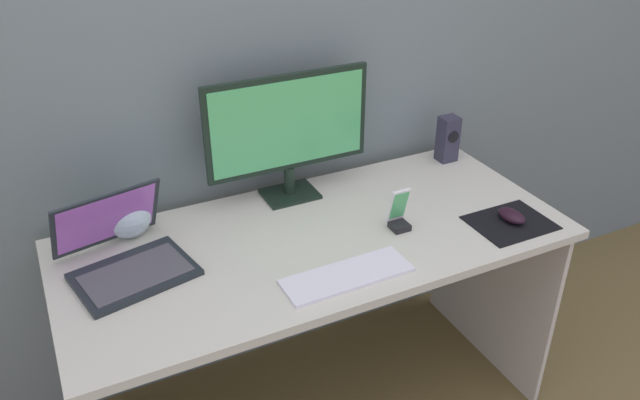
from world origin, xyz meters
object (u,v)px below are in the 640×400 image
at_px(monitor, 288,130).
at_px(keyboard_external, 347,275).
at_px(laptop, 125,255).
at_px(mouse, 512,216).
at_px(phone_in_dock, 399,215).
at_px(fishbowl, 127,215).
at_px(speaker_right, 448,139).

relative_size(monitor, keyboard_external, 1.50).
distance_m(laptop, mouse, 1.18).
bearing_deg(monitor, phone_in_dock, -56.69).
height_order(fishbowl, mouse, fishbowl).
bearing_deg(phone_in_dock, speaker_right, 38.18).
height_order(laptop, keyboard_external, laptop).
height_order(speaker_right, laptop, laptop).
bearing_deg(phone_in_dock, mouse, -20.20).
bearing_deg(laptop, keyboard_external, -29.85).
xyz_separation_m(fishbowl, phone_in_dock, (0.76, -0.33, -0.02)).
bearing_deg(mouse, phone_in_dock, 154.41).
height_order(monitor, keyboard_external, monitor).
xyz_separation_m(speaker_right, laptop, (-1.22, -0.18, -0.04)).
height_order(monitor, mouse, monitor).
relative_size(fishbowl, keyboard_external, 0.39).
height_order(keyboard_external, phone_in_dock, phone_in_dock).
xyz_separation_m(laptop, mouse, (1.14, -0.28, -0.02)).
xyz_separation_m(speaker_right, phone_in_dock, (-0.42, -0.33, -0.04)).
bearing_deg(keyboard_external, fishbowl, 134.67).
xyz_separation_m(monitor, mouse, (0.56, -0.46, -0.22)).
bearing_deg(mouse, monitor, 135.24).
bearing_deg(speaker_right, keyboard_external, -144.64).
relative_size(speaker_right, keyboard_external, 0.47).
distance_m(keyboard_external, phone_in_dock, 0.31).
height_order(monitor, fishbowl, monitor).
bearing_deg(laptop, speaker_right, 8.17).
bearing_deg(speaker_right, fishbowl, 179.93).
xyz_separation_m(speaker_right, fishbowl, (-1.18, 0.00, -0.02)).
relative_size(laptop, mouse, 3.73).
bearing_deg(keyboard_external, monitor, 84.15).
bearing_deg(fishbowl, mouse, -22.56).
relative_size(monitor, fishbowl, 3.86).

